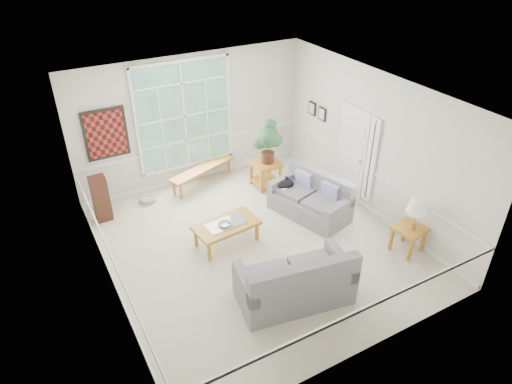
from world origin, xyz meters
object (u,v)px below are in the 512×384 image
(coffee_table, at_px, (227,233))
(loveseat_front, at_px, (294,275))
(loveseat_right, at_px, (310,197))
(end_table, at_px, (265,174))
(side_table, at_px, (408,239))

(coffee_table, bearing_deg, loveseat_front, -85.96)
(loveseat_right, xyz_separation_m, loveseat_front, (-1.64, -1.91, 0.05))
(coffee_table, bearing_deg, end_table, 35.14)
(coffee_table, height_order, end_table, end_table)
(end_table, bearing_deg, loveseat_right, -82.18)
(coffee_table, bearing_deg, loveseat_right, -5.08)
(loveseat_right, distance_m, loveseat_front, 2.51)
(end_table, bearing_deg, coffee_table, -139.01)
(end_table, distance_m, side_table, 3.59)
(loveseat_right, distance_m, side_table, 2.13)
(loveseat_front, bearing_deg, side_table, 9.87)
(coffee_table, distance_m, side_table, 3.45)
(loveseat_front, relative_size, end_table, 2.96)
(loveseat_front, xyz_separation_m, side_table, (2.57, 0.00, -0.23))
(loveseat_right, xyz_separation_m, side_table, (0.93, -1.90, -0.18))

